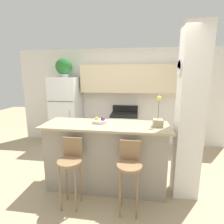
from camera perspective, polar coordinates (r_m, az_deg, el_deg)
The scene contains 12 objects.
ground_plane at distance 3.26m, azimuth -1.93°, elevation -22.82°, with size 14.00×14.00×0.00m, color tan.
wall_back at distance 4.67m, azimuth 3.95°, elevation 7.13°, with size 5.60×0.38×2.55m.
pillar_right at distance 2.80m, azimuth 24.00°, elevation -0.97°, with size 0.38×0.32×2.55m.
counter_bar at distance 2.98m, azimuth -2.01°, elevation -14.07°, with size 2.01×0.69×1.09m.
refrigerator at distance 4.79m, azimuth -14.67°, elevation 0.01°, with size 0.70×0.69×1.82m.
stove_range at distance 4.58m, azimuth 3.97°, elevation -5.95°, with size 0.67×0.63×1.07m.
bar_stool_left at distance 2.60m, azimuth -13.35°, elevation -15.76°, with size 0.34×0.34×0.99m.
bar_stool_right at distance 2.44m, azimuth 5.73°, elevation -17.36°, with size 0.34×0.34×0.99m.
potted_plant_on_fridge at distance 4.71m, azimuth -15.41°, elevation 13.97°, with size 0.42×0.42×0.47m.
orchid_vase at distance 2.72m, azimuth 14.79°, elevation -2.51°, with size 0.15×0.15×0.47m.
fruit_bowl at distance 2.87m, azimuth -3.87°, elevation -2.89°, with size 0.24×0.24×0.11m.
trash_bin at distance 4.59m, azimuth -8.69°, elevation -9.60°, with size 0.28×0.28×0.38m.
Camera 1 is at (0.48, -2.64, 1.84)m, focal length 28.00 mm.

